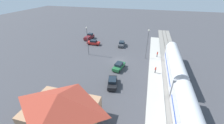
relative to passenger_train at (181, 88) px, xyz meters
name	(u,v)px	position (x,y,z in m)	size (l,w,h in m)	color
ground_plane	(119,61)	(14.00, -12.07, -2.86)	(200.00, 200.00, 0.00)	#424247
railway_track	(171,67)	(0.00, -12.07, -2.76)	(4.80, 70.00, 0.30)	gray
platform	(155,65)	(4.00, -12.07, -2.71)	(3.20, 46.00, 0.30)	#B7B2A8
passenger_train	(181,88)	(0.00, 0.00, 0.00)	(2.93, 35.65, 4.98)	silver
station_building	(61,108)	(18.00, 9.93, 0.18)	(11.04, 7.90, 5.81)	tan
pedestrian_on_platform	(157,54)	(3.53, -17.12, -1.58)	(0.36, 0.36, 1.71)	#333338
pedestrian_waiting_far	(155,69)	(4.10, -8.01, -1.58)	(0.36, 0.36, 1.71)	#333338
pickup_maroon	(89,37)	(29.54, -26.92, -1.83)	(2.51, 5.58, 2.14)	maroon
sedan_charcoal	(122,44)	(15.54, -23.24, -1.98)	(2.03, 4.57, 1.74)	#47494F
sedan_black	(112,82)	(13.01, -0.92, -1.98)	(2.69, 4.77, 1.74)	black
sedan_green	(119,66)	(13.15, -7.90, -1.98)	(2.71, 4.78, 1.74)	#236638
sedan_red	(93,42)	(25.72, -21.84, -1.98)	(4.53, 2.34, 1.74)	red
light_pole_near_platform	(148,41)	(6.80, -15.60, 2.54)	(0.44, 0.44, 8.72)	#515156
light_pole_lot_center	(87,38)	(24.10, -13.77, 2.52)	(0.44, 0.44, 8.68)	#515156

